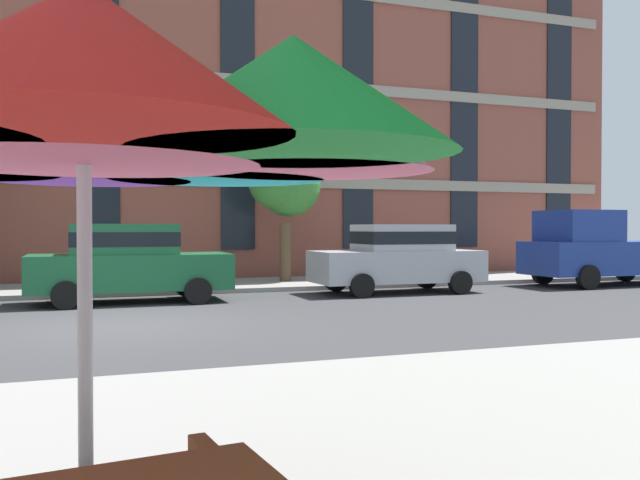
{
  "coord_description": "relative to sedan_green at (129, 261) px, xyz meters",
  "views": [
    {
      "loc": [
        -0.51,
        -11.86,
        1.69
      ],
      "look_at": [
        4.88,
        3.2,
        1.4
      ],
      "focal_mm": 37.26,
      "sensor_mm": 36.0,
      "label": 1
    }
  ],
  "objects": [
    {
      "name": "ground_plane",
      "position": [
        -0.46,
        -3.7,
        -0.95
      ],
      "size": [
        120.0,
        120.0,
        0.0
      ],
      "primitive_type": "plane",
      "color": "#38383A"
    },
    {
      "name": "sidewalk_far",
      "position": [
        -0.46,
        3.1,
        -0.89
      ],
      "size": [
        56.0,
        3.6,
        0.12
      ],
      "primitive_type": "cube",
      "color": "gray",
      "rests_on": "ground"
    },
    {
      "name": "apartment_building",
      "position": [
        -0.46,
        11.29,
        8.65
      ],
      "size": [
        37.43,
        12.08,
        19.2
      ],
      "color": "#934C3D",
      "rests_on": "ground"
    },
    {
      "name": "sedan_green",
      "position": [
        0.0,
        0.0,
        0.0
      ],
      "size": [
        4.4,
        1.98,
        1.78
      ],
      "color": "#195933",
      "rests_on": "ground"
    },
    {
      "name": "sedan_silver",
      "position": [
        6.77,
        0.0,
        0.0
      ],
      "size": [
        4.4,
        1.98,
        1.78
      ],
      "color": "#A8AAB2",
      "rests_on": "ground"
    },
    {
      "name": "pickup_blue",
      "position": [
        13.41,
        0.0,
        0.08
      ],
      "size": [
        5.1,
        2.12,
        2.2
      ],
      "color": "navy",
      "rests_on": "ground"
    },
    {
      "name": "street_tree_middle",
      "position": [
        4.72,
        3.54,
        2.03
      ],
      "size": [
        2.23,
        1.91,
        3.94
      ],
      "color": "brown",
      "rests_on": "ground"
    },
    {
      "name": "patio_umbrella",
      "position": [
        -0.96,
        -12.7,
        1.2
      ],
      "size": [
        3.06,
        3.06,
        2.43
      ],
      "color": "silver",
      "rests_on": "ground"
    }
  ]
}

